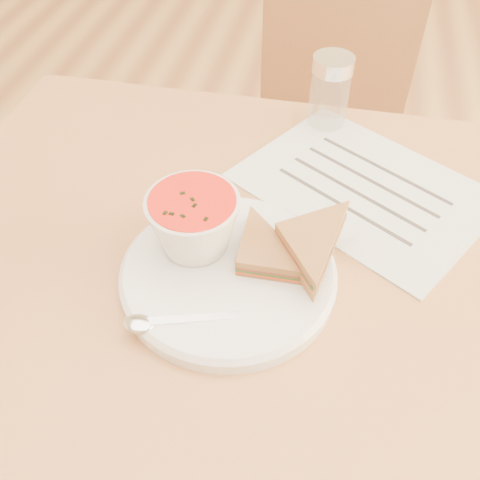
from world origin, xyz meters
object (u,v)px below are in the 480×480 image
(soup_bowl, at_px, (194,225))
(condiment_shaker, at_px, (330,92))
(chair_far, at_px, (329,163))
(dining_table, at_px, (275,397))
(plate, at_px, (228,275))

(soup_bowl, relative_size, condiment_shaker, 0.97)
(chair_far, xyz_separation_m, condiment_shaker, (-0.02, -0.33, 0.39))
(chair_far, relative_size, condiment_shaker, 7.31)
(soup_bowl, height_order, condiment_shaker, condiment_shaker)
(dining_table, distance_m, soup_bowl, 0.44)
(plate, height_order, condiment_shaker, condiment_shaker)
(plate, bearing_deg, chair_far, 81.67)
(dining_table, distance_m, chair_far, 0.63)
(chair_far, bearing_deg, plate, 76.00)
(chair_far, relative_size, soup_bowl, 7.54)
(chair_far, bearing_deg, condiment_shaker, 81.51)
(dining_table, bearing_deg, soup_bowl, -168.53)
(plate, bearing_deg, soup_bowl, 148.17)
(soup_bowl, bearing_deg, plate, -31.83)
(dining_table, relative_size, chair_far, 1.20)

